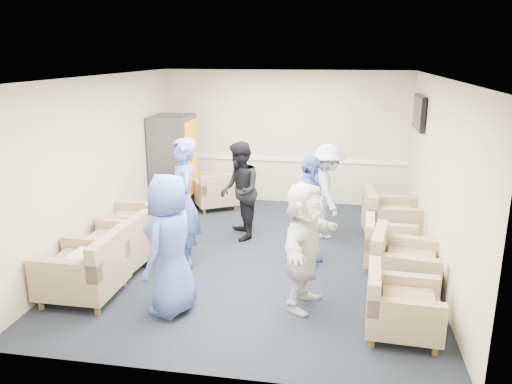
% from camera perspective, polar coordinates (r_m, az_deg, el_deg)
% --- Properties ---
extents(floor, '(6.00, 6.00, 0.00)m').
position_cam_1_polar(floor, '(7.76, 0.42, -7.33)').
color(floor, black).
rests_on(floor, ground).
extents(ceiling, '(6.00, 6.00, 0.00)m').
position_cam_1_polar(ceiling, '(7.15, 0.46, 13.02)').
color(ceiling, silver).
rests_on(ceiling, back_wall).
extents(back_wall, '(5.00, 0.02, 2.70)m').
position_cam_1_polar(back_wall, '(10.25, 3.21, 6.21)').
color(back_wall, beige).
rests_on(back_wall, floor).
extents(front_wall, '(5.00, 0.02, 2.70)m').
position_cam_1_polar(front_wall, '(4.53, -5.83, -6.19)').
color(front_wall, beige).
rests_on(front_wall, floor).
extents(left_wall, '(0.02, 6.00, 2.70)m').
position_cam_1_polar(left_wall, '(8.12, -17.27, 3.01)').
color(left_wall, beige).
rests_on(left_wall, floor).
extents(right_wall, '(0.02, 6.00, 2.70)m').
position_cam_1_polar(right_wall, '(7.36, 20.01, 1.51)').
color(right_wall, beige).
rests_on(right_wall, floor).
extents(chair_rail, '(4.98, 0.04, 0.06)m').
position_cam_1_polar(chair_rail, '(10.31, 3.16, 3.73)').
color(chair_rail, white).
rests_on(chair_rail, back_wall).
extents(tv, '(0.10, 1.00, 0.58)m').
position_cam_1_polar(tv, '(8.99, 18.13, 8.62)').
color(tv, black).
rests_on(tv, right_wall).
extents(armchair_left_near, '(0.92, 0.92, 0.73)m').
position_cam_1_polar(armchair_left_near, '(6.72, -18.76, -8.61)').
color(armchair_left_near, '#8F7A5C').
rests_on(armchair_left_near, floor).
extents(armchair_left_mid, '(0.96, 0.96, 0.70)m').
position_cam_1_polar(armchair_left_mid, '(7.38, -15.73, -6.24)').
color(armchair_left_mid, '#8F7A5C').
rests_on(armchair_left_mid, floor).
extents(armchair_left_far, '(0.97, 0.97, 0.71)m').
position_cam_1_polar(armchair_left_far, '(8.20, -13.26, -3.81)').
color(armchair_left_far, '#8F7A5C').
rests_on(armchair_left_far, floor).
extents(armchair_right_near, '(0.84, 0.84, 0.64)m').
position_cam_1_polar(armchair_right_near, '(5.85, 15.94, -12.65)').
color(armchair_right_near, '#8F7A5C').
rests_on(armchair_right_near, floor).
extents(armchair_right_midnear, '(0.99, 0.99, 0.69)m').
position_cam_1_polar(armchair_right_midnear, '(6.84, 16.26, -8.13)').
color(armchair_right_midnear, '#8F7A5C').
rests_on(armchair_right_midnear, floor).
extents(armchair_right_midfar, '(0.80, 0.80, 0.61)m').
position_cam_1_polar(armchair_right_midfar, '(7.51, 14.76, -6.15)').
color(armchair_right_midfar, '#8F7A5C').
rests_on(armchair_right_midfar, floor).
extents(armchair_right_far, '(0.95, 0.95, 0.70)m').
position_cam_1_polar(armchair_right_far, '(8.64, 14.78, -2.95)').
color(armchair_right_far, '#8F7A5C').
rests_on(armchair_right_far, floor).
extents(armchair_corner, '(1.10, 1.10, 0.64)m').
position_cam_1_polar(armchair_corner, '(10.01, -4.61, -0.09)').
color(armchair_corner, '#8F7A5C').
rests_on(armchair_corner, floor).
extents(vending_machine, '(0.75, 0.88, 1.86)m').
position_cam_1_polar(vending_machine, '(10.03, -9.36, 3.37)').
color(vending_machine, '#4C4C53').
rests_on(vending_machine, floor).
extents(backpack, '(0.30, 0.24, 0.47)m').
position_cam_1_polar(backpack, '(7.56, -12.97, -6.41)').
color(backpack, black).
rests_on(backpack, floor).
extents(pillow, '(0.34, 0.44, 0.13)m').
position_cam_1_polar(pillow, '(6.65, -19.01, -7.16)').
color(pillow, silver).
rests_on(pillow, armchair_left_near).
extents(person_front_left, '(0.72, 0.94, 1.71)m').
position_cam_1_polar(person_front_left, '(5.97, -9.80, -5.96)').
color(person_front_left, '#445AA4').
rests_on(person_front_left, floor).
extents(person_mid_left, '(0.71, 0.82, 1.89)m').
position_cam_1_polar(person_mid_left, '(7.22, -8.29, -1.29)').
color(person_mid_left, '#445AA4').
rests_on(person_mid_left, floor).
extents(person_back_left, '(0.85, 0.96, 1.64)m').
position_cam_1_polar(person_back_left, '(8.25, -1.88, 0.12)').
color(person_back_left, black).
rests_on(person_back_left, floor).
extents(person_back_right, '(0.82, 1.14, 1.59)m').
position_cam_1_polar(person_back_right, '(8.40, 8.09, 0.06)').
color(person_back_right, silver).
rests_on(person_back_right, floor).
extents(person_mid_right, '(0.71, 1.04, 1.64)m').
position_cam_1_polar(person_mid_right, '(7.28, 6.01, -2.12)').
color(person_mid_right, '#445AA4').
rests_on(person_mid_right, floor).
extents(person_front_right, '(0.83, 1.54, 1.59)m').
position_cam_1_polar(person_front_right, '(6.04, 5.53, -6.14)').
color(person_front_right, silver).
rests_on(person_front_right, floor).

